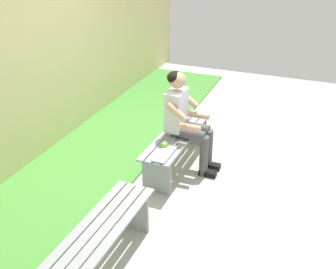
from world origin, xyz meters
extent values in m
cube|color=#B2B2AD|center=(0.99, 1.00, -0.02)|extent=(10.00, 7.00, 0.04)
cube|color=#478C38|center=(0.99, -1.38, 0.01)|extent=(9.00, 2.06, 0.03)
cube|color=#D1C684|center=(0.50, -1.90, 1.57)|extent=(9.50, 0.24, 3.14)
cube|color=gray|center=(0.00, -0.15, 0.45)|extent=(1.52, 0.11, 0.02)
cube|color=gray|center=(0.00, -0.05, 0.45)|extent=(1.52, 0.11, 0.02)
cube|color=gray|center=(0.00, 0.05, 0.45)|extent=(1.52, 0.11, 0.02)
cube|color=gray|center=(0.00, 0.15, 0.45)|extent=(1.52, 0.11, 0.02)
cube|color=gray|center=(-0.64, 0.01, 0.22)|extent=(0.04, 0.36, 0.44)
cube|color=gray|center=(0.64, -0.01, 0.22)|extent=(0.04, 0.36, 0.44)
cube|color=gray|center=(1.97, -0.15, 0.45)|extent=(1.56, 0.11, 0.02)
cube|color=gray|center=(1.97, -0.05, 0.45)|extent=(1.56, 0.11, 0.02)
cube|color=gray|center=(1.97, 0.05, 0.45)|extent=(1.56, 0.11, 0.02)
cube|color=gray|center=(1.98, 0.15, 0.45)|extent=(1.56, 0.11, 0.02)
cube|color=gray|center=(1.32, 0.01, 0.22)|extent=(0.04, 0.36, 0.44)
cube|color=silver|center=(-0.01, -0.02, 0.78)|extent=(0.34, 0.20, 0.50)
sphere|color=tan|center=(-0.01, -0.01, 1.16)|extent=(0.20, 0.20, 0.20)
ellipsoid|color=black|center=(-0.01, -0.04, 1.19)|extent=(0.20, 0.19, 0.15)
cylinder|color=#4C4C4C|center=(-0.10, 0.18, 0.53)|extent=(0.13, 0.40, 0.13)
cylinder|color=#4C4C4C|center=(0.08, 0.18, 0.53)|extent=(0.13, 0.40, 0.13)
cylinder|color=#4C4C4C|center=(-0.10, 0.38, 0.27)|extent=(0.11, 0.11, 0.53)
cube|color=black|center=(-0.10, 0.44, 0.04)|extent=(0.10, 0.22, 0.07)
cylinder|color=#4C4C4C|center=(0.08, 0.38, 0.27)|extent=(0.11, 0.11, 0.53)
cube|color=black|center=(0.08, 0.44, 0.04)|extent=(0.10, 0.22, 0.07)
cylinder|color=tan|center=(-0.22, 0.06, 0.85)|extent=(0.08, 0.28, 0.23)
cylinder|color=tan|center=(-0.18, 0.22, 0.67)|extent=(0.07, 0.26, 0.07)
cylinder|color=tan|center=(0.20, 0.06, 0.85)|extent=(0.08, 0.28, 0.23)
cylinder|color=tan|center=(0.17, 0.22, 0.67)|extent=(0.07, 0.26, 0.07)
sphere|color=#72B738|center=(0.40, -0.01, 0.51)|extent=(0.08, 0.08, 0.08)
cube|color=white|center=(0.44, 0.05, 0.48)|extent=(0.20, 0.15, 0.02)
cube|color=white|center=(0.64, 0.05, 0.48)|extent=(0.20, 0.15, 0.02)
cube|color=#1E478C|center=(0.54, 0.05, 0.47)|extent=(0.41, 0.16, 0.01)
camera|label=1|loc=(4.19, 1.55, 2.78)|focal=43.10mm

